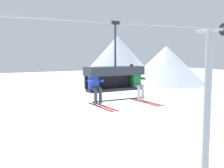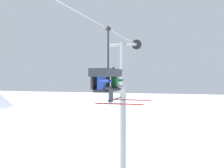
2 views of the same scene
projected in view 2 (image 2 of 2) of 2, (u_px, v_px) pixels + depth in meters
name	position (u px, v px, depth m)	size (l,w,h in m)	color
lift_tower_far	(123.00, 113.00, 16.30)	(0.36, 1.88, 8.84)	#9EA3A8
lift_cable	(88.00, 17.00, 8.53)	(17.48, 0.05, 0.05)	#9EA3A8
chairlift_chair	(106.00, 76.00, 10.67)	(2.14, 0.74, 2.73)	#232328
skier_blue	(105.00, 85.00, 9.79)	(0.46, 1.70, 1.23)	#2847B7
skier_green	(118.00, 83.00, 11.44)	(0.48, 1.70, 1.34)	#23843D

